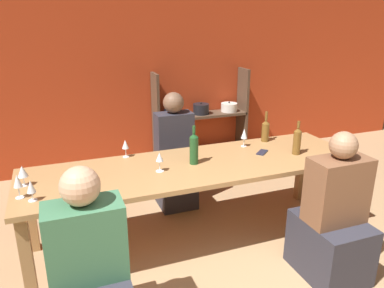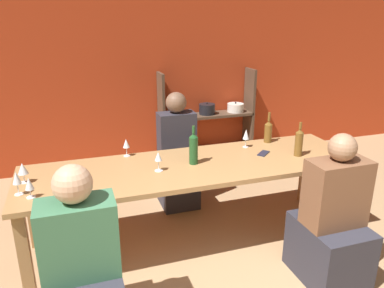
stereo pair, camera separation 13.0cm
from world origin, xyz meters
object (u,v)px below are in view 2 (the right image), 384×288
Objects in this scene: person_near_a at (83,279)px; shelf_unit at (206,129)px; wine_glass_white_b at (29,184)px; wine_glass_white_c at (246,135)px; wine_glass_empty_c at (126,144)px; wine_glass_empty_b at (23,169)px; wine_bottle_dark at (268,131)px; person_near_b at (331,229)px; wine_glass_white_a at (158,157)px; person_far_a at (177,164)px; wine_bottle_amber at (194,148)px; wine_bottle_green at (299,142)px; wine_glass_empty_a at (16,179)px; dining_table at (196,172)px; cell_phone at (263,153)px.

shelf_unit is at bearing 56.24° from person_near_a.
wine_glass_white_c is (1.91, 0.49, 0.02)m from wine_glass_white_b.
wine_glass_empty_c is 0.91× the size of wine_glass_white_c.
wine_glass_empty_b reaches higher than wine_glass_white_b.
wine_glass_empty_c is at bearing 38.43° from wine_glass_white_b.
person_near_b is (-0.07, -1.15, -0.44)m from wine_bottle_dark.
shelf_unit is 2.28m from wine_glass_white_a.
shelf_unit is 1.36m from person_far_a.
wine_glass_empty_b is 0.13× the size of person_far_a.
wine_bottle_amber is at bearing 39.87° from person_near_a.
wine_glass_empty_b is 0.14× the size of person_near_b.
wine_bottle_green is at bearing -85.55° from shelf_unit.
wine_glass_white_b is (-1.29, -0.25, -0.04)m from wine_bottle_amber.
wine_bottle_green is 1.97× the size of wine_glass_empty_b.
shelf_unit is at bearing 66.56° from wine_bottle_amber.
wine_glass_white_c is at bearing 6.03° from wine_glass_empty_b.
wine_bottle_amber reaches higher than wine_glass_empty_b.
wine_bottle_dark is 1.72× the size of wine_glass_white_c.
wine_bottle_amber reaches higher than wine_glass_empty_a.
wine_bottle_green is at bearing 78.90° from person_near_b.
dining_table is at bearing 174.03° from wine_bottle_green.
wine_bottle_dark is at bearing 31.20° from person_near_a.
wine_bottle_green reaches higher than wine_glass_white_c.
wine_bottle_amber is 2.07× the size of wine_glass_empty_c.
wine_bottle_amber is (-0.90, -0.31, 0.02)m from wine_bottle_dark.
shelf_unit reaches higher than wine_glass_empty_c.
dining_table is 0.98m from wine_bottle_green.
person_near_a is (-1.01, -0.81, -0.24)m from dining_table.
wine_bottle_amber reaches higher than wine_bottle_green.
cell_phone is 0.13× the size of person_far_a.
person_near_a is (-1.69, -0.85, -0.33)m from cell_phone.
person_near_b is (0.13, -0.85, -0.33)m from cell_phone.
wine_glass_empty_c is 1.03× the size of cell_phone.
wine_bottle_green is 2.32m from wine_glass_empty_b.
wine_bottle_dark is at bearing 17.06° from wine_glass_white_a.
person_far_a is (-0.56, 0.49, -0.42)m from wine_glass_white_c.
person_near_b reaches higher than cell_phone.
wine_glass_empty_c is 1.85m from person_near_b.
dining_table is at bearing -156.48° from wine_glass_white_c.
person_far_a is at bearing 86.50° from dining_table.
person_near_b is at bearing -93.48° from wine_bottle_dark.
wine_glass_empty_c is (0.77, 0.61, 0.02)m from wine_glass_white_b.
cell_phone is at bearing 98.89° from person_near_b.
wine_glass_white_b is (-2.25, -0.13, -0.03)m from wine_bottle_green.
person_near_a reaches higher than dining_table.
wine_glass_white_a is 0.98m from wine_glass_white_b.
wine_glass_white_b is at bearing -172.26° from cell_phone.
shelf_unit reaches higher than wine_glass_white_c.
wine_bottle_dark is (-0.07, 0.43, -0.01)m from wine_bottle_green.
person_far_a is (1.43, 0.90, -0.42)m from wine_glass_empty_a.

